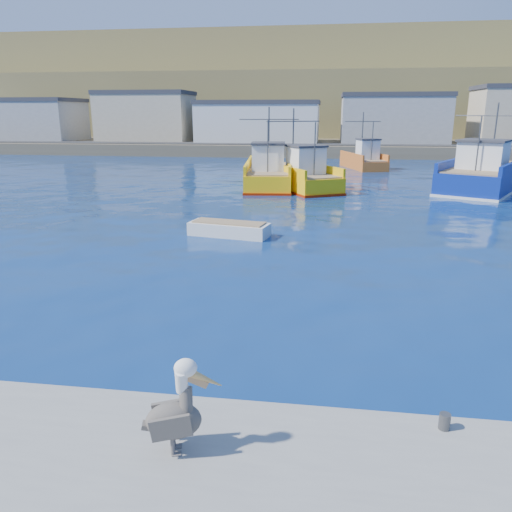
{
  "coord_description": "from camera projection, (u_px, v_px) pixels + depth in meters",
  "views": [
    {
      "loc": [
        0.78,
        -11.48,
        5.91
      ],
      "look_at": [
        -1.43,
        3.92,
        1.44
      ],
      "focal_mm": 35.0,
      "sensor_mm": 36.0,
      "label": 1
    }
  ],
  "objects": [
    {
      "name": "boat_orange",
      "position": [
        364.0,
        159.0,
        54.69
      ],
      "size": [
        4.98,
        8.26,
        6.01
      ],
      "color": "#CB6221",
      "rests_on": "ground"
    },
    {
      "name": "far_shore",
      "position": [
        328.0,
        99.0,
        114.06
      ],
      "size": [
        200.0,
        81.0,
        24.0
      ],
      "color": "brown",
      "rests_on": "ground"
    },
    {
      "name": "skiff_mid",
      "position": [
        229.0,
        230.0,
        24.86
      ],
      "size": [
        4.18,
        2.14,
        0.87
      ],
      "color": "silver",
      "rests_on": "ground"
    },
    {
      "name": "trawler_blue",
      "position": [
        485.0,
        175.0,
        39.9
      ],
      "size": [
        10.33,
        13.96,
        6.77
      ],
      "color": "navy",
      "rests_on": "ground"
    },
    {
      "name": "trawler_yellow_b",
      "position": [
        299.0,
        176.0,
        40.27
      ],
      "size": [
        7.74,
        10.27,
        6.33
      ],
      "color": "yellow",
      "rests_on": "ground"
    },
    {
      "name": "trawler_yellow_a",
      "position": [
        268.0,
        174.0,
        41.6
      ],
      "size": [
        4.95,
        11.17,
        6.46
      ],
      "color": "yellow",
      "rests_on": "ground"
    },
    {
      "name": "dock_bollards",
      "position": [
        309.0,
        410.0,
        9.16
      ],
      "size": [
        36.2,
        0.2,
        0.3
      ],
      "color": "#4C4C4C",
      "rests_on": "dock"
    },
    {
      "name": "ground",
      "position": [
        290.0,
        355.0,
        12.66
      ],
      "size": [
        260.0,
        260.0,
        0.0
      ],
      "primitive_type": "plane",
      "color": "navy",
      "rests_on": "ground"
    },
    {
      "name": "pelican",
      "position": [
        176.0,
        413.0,
        8.11
      ],
      "size": [
        1.35,
        0.75,
        1.67
      ],
      "color": "#595451",
      "rests_on": "dock"
    }
  ]
}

